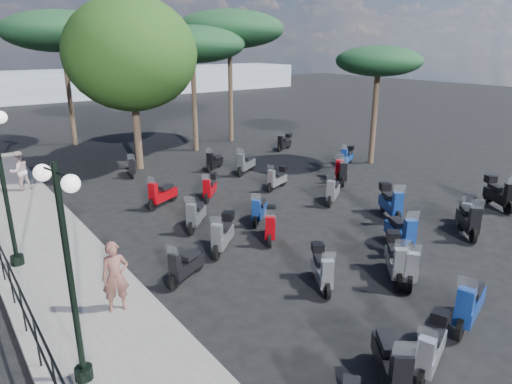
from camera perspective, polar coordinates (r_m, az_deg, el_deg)
ground at (r=14.77m, az=3.94°, el=-5.94°), size 120.00×120.00×0.00m
sidewalk at (r=14.70m, az=-24.33°, el=-7.43°), size 3.00×30.00×0.15m
lamp_post_0 at (r=8.36m, az=-22.41°, el=-8.32°), size 0.50×1.19×4.10m
lamp_post_1 at (r=13.65m, az=-29.13°, el=1.60°), size 0.59×1.26×4.42m
woman at (r=10.96m, az=-17.16°, el=-10.08°), size 0.68×0.52×1.67m
pedestrian_far at (r=21.23m, az=-27.48°, el=2.34°), size 0.94×0.82×1.65m
scooter_1 at (r=11.98m, az=8.25°, el=-9.59°), size 0.98×1.43×1.27m
scooter_2 at (r=12.29m, az=-8.83°, el=-9.14°), size 1.42×0.85×1.23m
scooter_3 at (r=13.80m, az=-4.19°, el=-5.39°), size 1.40×1.26×1.37m
scooter_4 at (r=15.52m, az=-7.54°, el=-2.97°), size 1.26×1.25×1.33m
scooter_5 at (r=22.33m, az=-15.14°, el=2.98°), size 0.79×1.38×1.18m
scooter_6 at (r=9.09m, az=16.56°, el=-20.01°), size 1.25×1.53×1.48m
scooter_7 at (r=9.74m, az=21.03°, el=-17.80°), size 1.57×0.82×1.31m
scooter_8 at (r=12.75m, az=18.73°, el=-8.72°), size 1.41×1.11×1.34m
scooter_9 at (r=15.96m, az=0.40°, el=-2.35°), size 1.24×1.07×1.23m
scooter_10 at (r=18.41m, az=-5.79°, el=0.50°), size 1.17×1.21×1.22m
scooter_11 at (r=17.87m, az=-11.67°, el=-0.33°), size 1.57×0.90×1.34m
scooter_12 at (r=11.35m, az=25.07°, el=-12.74°), size 1.82×0.82×1.49m
scooter_13 at (r=12.78m, az=17.05°, el=-8.10°), size 1.36×1.42×1.43m
scooter_14 at (r=14.58m, az=17.65°, el=-4.96°), size 1.02×1.68×1.47m
scooter_15 at (r=14.55m, az=1.83°, el=-4.27°), size 1.12×1.29×1.25m
scooter_16 at (r=19.60m, az=2.67°, el=1.65°), size 1.44×0.74×1.20m
scooter_17 at (r=22.64m, az=-5.25°, el=3.80°), size 1.37×0.92×1.23m
scooter_18 at (r=16.37m, az=25.04°, el=-3.30°), size 1.38×1.39×1.47m
scooter_19 at (r=17.01m, az=16.48°, el=-1.36°), size 1.13×1.64×1.46m
scooter_20 at (r=18.12m, az=9.56°, el=0.02°), size 1.42×1.03×1.31m
scooter_21 at (r=20.75m, az=10.80°, el=2.33°), size 1.27×1.27×1.35m
scooter_22 at (r=21.90m, az=-1.30°, el=3.50°), size 1.55×0.97×1.36m
scooter_24 at (r=17.24m, az=24.91°, el=-2.40°), size 1.46×0.78×1.23m
scooter_25 at (r=19.58m, az=28.09°, el=-0.26°), size 1.13×1.64×1.46m
scooter_26 at (r=21.24m, az=10.33°, el=2.86°), size 1.36×1.31×1.37m
scooter_27 at (r=23.91m, az=11.33°, el=4.36°), size 1.41×0.83×1.21m
scooter_28 at (r=26.89m, az=3.57°, el=6.18°), size 1.41×0.75×1.18m
broadleaf_tree at (r=22.91m, az=-15.37°, el=16.28°), size 6.19×6.19×8.14m
pine_0 at (r=26.45m, az=-8.01°, el=17.79°), size 5.82×5.82×6.95m
pine_1 at (r=28.92m, az=-3.33°, el=19.63°), size 6.52×6.52×7.92m
pine_2 at (r=29.96m, az=-23.16°, el=17.97°), size 6.73×6.73×7.82m
pine_3 at (r=24.01m, az=15.08°, el=15.45°), size 4.23×4.23×5.91m
distant_hills at (r=56.12m, az=-27.72°, el=11.55°), size 70.00×8.00×3.00m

